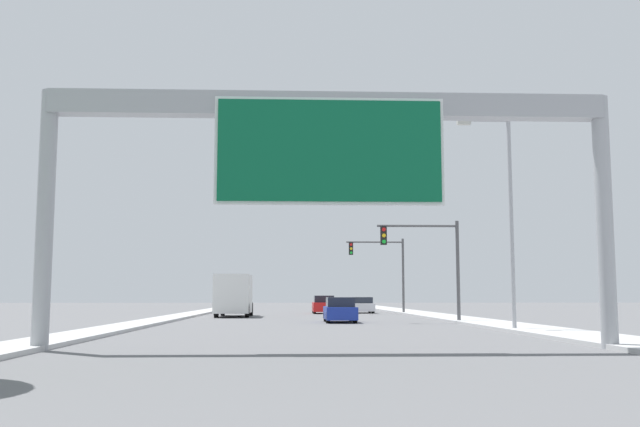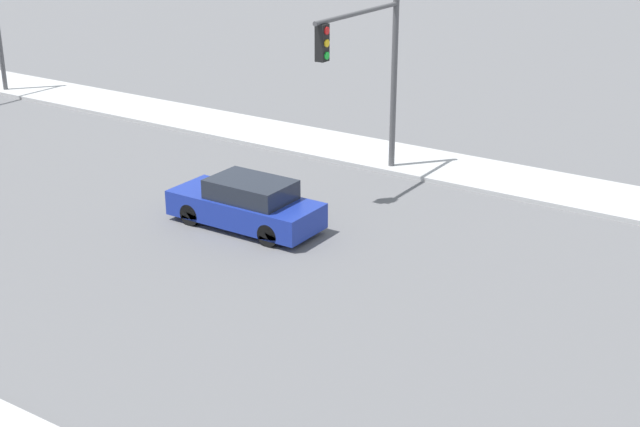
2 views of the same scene
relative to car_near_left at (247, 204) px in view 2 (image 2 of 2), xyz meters
name	(u,v)px [view 2 (image 2 of 2)]	position (x,y,z in m)	size (l,w,h in m)	color
car_near_left	(247,204)	(0.00, 0.00, 0.00)	(1.74, 4.47, 1.45)	navy
traffic_light_near_intersection	(370,61)	(5.19, -0.93, 3.30)	(4.75, 0.32, 5.84)	#4C4C4F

